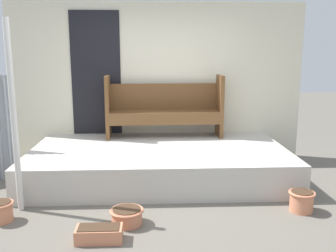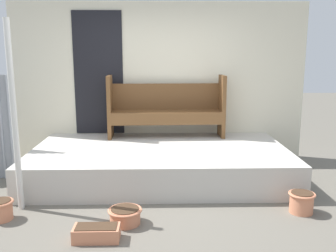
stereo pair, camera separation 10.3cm
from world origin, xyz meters
name	(u,v)px [view 2 (the right image)]	position (x,y,z in m)	size (l,w,h in m)	color
ground_plane	(153,204)	(0.00, 0.00, 0.00)	(24.00, 24.00, 0.00)	#666056
porch_slab	(160,162)	(0.10, 0.99, 0.22)	(3.64, 1.98, 0.44)	beige
house_wall	(157,82)	(0.06, 2.01, 1.31)	(4.84, 0.08, 2.60)	beige
support_post	(14,117)	(-1.54, -0.08, 1.08)	(0.07, 0.07, 2.17)	silver
bench	(166,106)	(0.20, 1.73, 0.94)	(1.87, 0.44, 0.99)	brown
flower_pot_left	(0,209)	(-1.66, -0.38, 0.12)	(0.29, 0.29, 0.22)	tan
flower_pot_middle	(125,215)	(-0.28, -0.51, 0.10)	(0.37, 0.37, 0.17)	tan
flower_pot_right	(301,202)	(1.70, -0.28, 0.13)	(0.30, 0.30, 0.24)	tan
planter_box_rect	(97,233)	(-0.53, -0.86, 0.07)	(0.45, 0.22, 0.15)	tan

